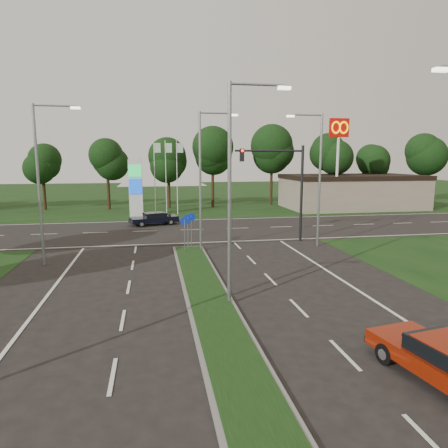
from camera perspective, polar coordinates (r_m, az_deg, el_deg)
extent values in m
plane|color=black|center=(11.68, 2.58, -21.83)|extent=(160.00, 160.00, 0.00)
cube|color=black|center=(65.07, -8.14, 3.87)|extent=(160.00, 50.00, 0.02)
cube|color=black|center=(34.36, -6.24, -0.89)|extent=(160.00, 12.00, 0.02)
cube|color=slate|center=(15.16, -0.84, -13.93)|extent=(2.00, 26.00, 0.12)
cube|color=gray|center=(51.93, 17.78, 4.39)|extent=(16.00, 9.00, 4.00)
cylinder|color=gray|center=(16.11, 0.79, 3.82)|extent=(0.16, 0.16, 9.00)
cylinder|color=gray|center=(16.53, 4.79, 19.24)|extent=(2.20, 0.10, 0.10)
cube|color=#FFF2CC|center=(16.82, 8.61, 18.65)|extent=(0.50, 0.22, 0.12)
cylinder|color=gray|center=(25.97, -3.41, 5.88)|extent=(0.16, 0.16, 9.00)
cylinder|color=gray|center=(26.23, -1.03, 15.56)|extent=(2.20, 0.10, 0.10)
cube|color=#FFF2CC|center=(26.42, 1.41, 15.29)|extent=(0.50, 0.22, 0.12)
cylinder|color=gray|center=(24.61, -24.95, 4.85)|extent=(0.16, 0.16, 9.00)
cylinder|color=gray|center=(24.47, -23.10, 15.29)|extent=(2.20, 0.10, 0.10)
cube|color=#FFF2CC|center=(24.25, -20.46, 15.27)|extent=(0.50, 0.22, 0.12)
cylinder|color=gray|center=(28.14, 13.50, 5.91)|extent=(0.16, 0.16, 9.00)
cylinder|color=gray|center=(27.82, 11.70, 15.01)|extent=(2.20, 0.10, 0.10)
cube|color=#FFF2CC|center=(27.43, 9.49, 14.95)|extent=(0.50, 0.22, 0.12)
cube|color=#FFF2CC|center=(15.08, 28.59, 18.77)|extent=(0.50, 0.22, 0.12)
cylinder|color=black|center=(29.86, 11.01, 4.25)|extent=(0.20, 0.20, 7.00)
cylinder|color=black|center=(28.95, 6.51, 10.35)|extent=(5.00, 0.14, 0.14)
cube|color=black|center=(28.44, 2.58, 9.81)|extent=(0.28, 0.28, 0.90)
sphere|color=#FF190C|center=(28.27, 2.66, 10.42)|extent=(0.20, 0.20, 0.20)
cylinder|color=gray|center=(25.80, -5.64, -1.79)|extent=(0.06, 0.06, 2.20)
cylinder|color=#0C26A5|center=(25.63, -5.67, 0.41)|extent=(0.56, 0.04, 0.56)
cylinder|color=gray|center=(26.80, -5.17, -1.36)|extent=(0.06, 0.06, 2.20)
cylinder|color=#0C26A5|center=(26.63, -5.20, 0.75)|extent=(0.56, 0.04, 0.56)
cylinder|color=gray|center=(27.51, -4.68, -1.08)|extent=(0.06, 0.06, 2.20)
cylinder|color=#0C26A5|center=(27.35, -4.70, 0.98)|extent=(0.56, 0.04, 0.56)
cube|color=silver|center=(42.89, -12.51, 5.01)|extent=(1.40, 0.30, 6.00)
cube|color=#0CA53F|center=(42.62, -12.60, 7.41)|extent=(1.30, 0.08, 1.20)
cube|color=#0C3FBF|center=(42.70, -12.53, 5.26)|extent=(1.30, 0.08, 1.60)
cylinder|color=silver|center=(43.80, -9.87, 6.49)|extent=(0.08, 0.08, 8.00)
cube|color=#B2D8B2|center=(43.77, -9.53, 10.69)|extent=(0.70, 0.02, 1.00)
cylinder|color=silver|center=(43.82, -8.30, 6.53)|extent=(0.08, 0.08, 8.00)
cube|color=#B2D8B2|center=(43.80, -7.93, 10.72)|extent=(0.70, 0.02, 1.00)
cylinder|color=silver|center=(43.87, -6.72, 6.57)|extent=(0.08, 0.08, 8.00)
cube|color=#B2D8B2|center=(43.86, -6.33, 10.75)|extent=(0.70, 0.02, 1.00)
cylinder|color=silver|center=(46.41, 15.87, 7.66)|extent=(0.30, 0.30, 10.00)
cube|color=#BF0C07|center=(46.52, 16.12, 13.08)|extent=(2.20, 0.35, 2.00)
torus|color=#FFC600|center=(46.12, 15.73, 13.13)|extent=(1.06, 0.16, 1.06)
torus|color=#FFC600|center=(46.52, 16.75, 13.05)|extent=(1.06, 0.16, 1.06)
cylinder|color=black|center=(49.95, -7.56, 4.80)|extent=(0.36, 0.36, 4.40)
sphere|color=black|center=(49.80, -7.67, 9.74)|extent=(6.00, 6.00, 6.00)
sphere|color=black|center=(49.63, -7.33, 10.90)|extent=(4.80, 4.80, 4.80)
cube|color=maroon|center=(12.90, 29.41, -17.09)|extent=(2.56, 4.73, 0.46)
cylinder|color=black|center=(13.33, 22.00, -16.83)|extent=(0.31, 0.66, 0.63)
cylinder|color=black|center=(14.43, 27.16, -15.14)|extent=(0.31, 0.66, 0.63)
cube|color=black|center=(37.26, -9.98, 0.65)|extent=(4.56, 2.81, 0.43)
cube|color=black|center=(37.23, -9.87, 1.29)|extent=(2.20, 1.92, 0.41)
cube|color=black|center=(37.20, -9.88, 1.60)|extent=(1.84, 1.75, 0.04)
cylinder|color=black|center=(36.20, -11.70, -0.02)|extent=(0.63, 0.35, 0.60)
cylinder|color=black|center=(37.72, -12.28, 0.33)|extent=(0.63, 0.35, 0.60)
cylinder|color=black|center=(36.94, -7.61, 0.27)|extent=(0.63, 0.35, 0.60)
cylinder|color=black|center=(38.42, -8.34, 0.60)|extent=(0.63, 0.35, 0.60)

